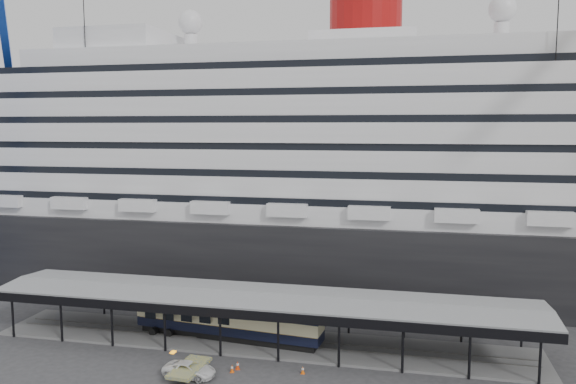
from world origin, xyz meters
name	(u,v)px	position (x,y,z in m)	size (l,w,h in m)	color
ground	(246,362)	(0.00, 0.00, 0.00)	(200.00, 200.00, 0.00)	#323235
cruise_ship	(309,153)	(0.05, 32.00, 18.35)	(130.00, 30.00, 43.90)	black
platform_canopy	(260,321)	(0.00, 5.00, 2.36)	(56.00, 9.18, 5.30)	slate
port_truck	(189,370)	(-4.07, -4.02, 0.66)	(2.18, 4.73, 1.31)	silver
pullman_carriage	(228,317)	(-3.50, 5.00, 2.43)	(20.40, 4.81, 19.87)	black
traffic_cone_left	(238,365)	(-0.35, -1.62, 0.39)	(0.51, 0.51, 0.78)	#E13C0C
traffic_cone_mid	(232,368)	(-0.65, -2.32, 0.37)	(0.45, 0.45, 0.74)	#ED580D
traffic_cone_right	(303,370)	(5.68, -1.21, 0.36)	(0.40, 0.40, 0.71)	orange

